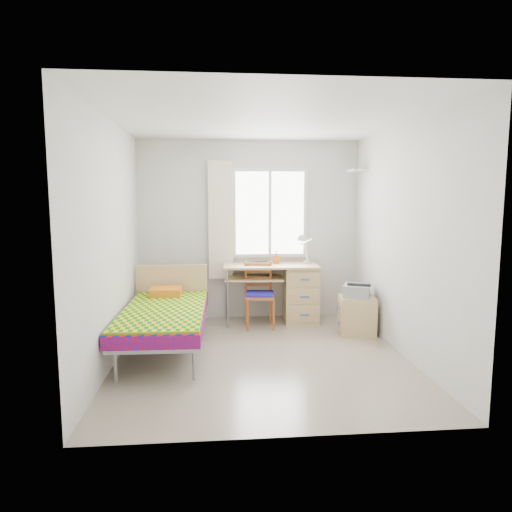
{
  "coord_description": "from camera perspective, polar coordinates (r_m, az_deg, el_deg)",
  "views": [
    {
      "loc": [
        -0.5,
        -4.92,
        1.78
      ],
      "look_at": [
        -0.01,
        0.55,
        1.07
      ],
      "focal_mm": 32.0,
      "sensor_mm": 36.0,
      "label": 1
    }
  ],
  "objects": [
    {
      "name": "bed",
      "position": [
        5.49,
        -11.31,
        -7.1
      ],
      "size": [
        0.98,
        2.03,
        0.87
      ],
      "rotation": [
        0.0,
        0.0,
        -0.02
      ],
      "color": "gray",
      "rests_on": "floor"
    },
    {
      "name": "wall_back",
      "position": [
        6.7,
        -0.84,
        3.24
      ],
      "size": [
        3.2,
        0.0,
        3.2
      ],
      "primitive_type": "plane",
      "rotation": [
        1.57,
        0.0,
        0.0
      ],
      "color": "silver",
      "rests_on": "ground"
    },
    {
      "name": "book",
      "position": [
        6.53,
        0.34,
        -3.15
      ],
      "size": [
        0.26,
        0.31,
        0.02
      ],
      "primitive_type": "imported",
      "rotation": [
        0.0,
        0.0,
        0.26
      ],
      "color": "gray",
      "rests_on": "desk"
    },
    {
      "name": "wall_left",
      "position": [
        5.06,
        -17.67,
        1.57
      ],
      "size": [
        0.0,
        3.5,
        3.5
      ],
      "primitive_type": "plane",
      "rotation": [
        1.57,
        0.0,
        1.57
      ],
      "color": "silver",
      "rests_on": "ground"
    },
    {
      "name": "window",
      "position": [
        6.7,
        1.74,
        5.38
      ],
      "size": [
        1.1,
        0.04,
        1.3
      ],
      "color": "white",
      "rests_on": "wall_back"
    },
    {
      "name": "pen_cup",
      "position": [
        6.6,
        2.54,
        -0.44
      ],
      "size": [
        0.09,
        0.09,
        0.11
      ],
      "primitive_type": "cylinder",
      "rotation": [
        0.0,
        0.0,
        -0.06
      ],
      "color": "orange",
      "rests_on": "desk"
    },
    {
      "name": "curtain",
      "position": [
        6.61,
        -4.45,
        4.47
      ],
      "size": [
        0.35,
        0.05,
        1.7
      ],
      "primitive_type": "cube",
      "color": "white",
      "rests_on": "wall_back"
    },
    {
      "name": "desk",
      "position": [
        6.6,
        4.97,
        -4.31
      ],
      "size": [
        1.36,
        0.69,
        0.83
      ],
      "rotation": [
        0.0,
        0.0,
        -0.06
      ],
      "color": "tan",
      "rests_on": "floor"
    },
    {
      "name": "chair",
      "position": [
        6.29,
        0.46,
        -4.32
      ],
      "size": [
        0.44,
        0.44,
        0.9
      ],
      "rotation": [
        0.0,
        0.0,
        -0.15
      ],
      "color": "brown",
      "rests_on": "floor"
    },
    {
      "name": "floating_shelf",
      "position": [
        6.63,
        12.54,
        10.38
      ],
      "size": [
        0.2,
        0.32,
        0.03
      ],
      "primitive_type": "cube",
      "color": "white",
      "rests_on": "wall_right"
    },
    {
      "name": "laptop",
      "position": [
        6.5,
        0.19,
        -0.92
      ],
      "size": [
        0.4,
        0.31,
        0.03
      ],
      "primitive_type": "imported",
      "rotation": [
        0.0,
        0.0,
        0.28
      ],
      "color": "black",
      "rests_on": "desk"
    },
    {
      "name": "cabinet",
      "position": [
        6.16,
        12.44,
        -7.23
      ],
      "size": [
        0.51,
        0.46,
        0.5
      ],
      "rotation": [
        0.0,
        0.0,
        -0.12
      ],
      "color": "#D6B76E",
      "rests_on": "floor"
    },
    {
      "name": "wall_right",
      "position": [
        5.37,
        17.93,
        1.87
      ],
      "size": [
        0.0,
        3.5,
        3.5
      ],
      "primitive_type": "plane",
      "rotation": [
        1.57,
        0.0,
        -1.57
      ],
      "color": "silver",
      "rests_on": "ground"
    },
    {
      "name": "floor",
      "position": [
        5.25,
        0.65,
        -12.45
      ],
      "size": [
        3.5,
        3.5,
        0.0
      ],
      "primitive_type": "plane",
      "color": "#BCAD93",
      "rests_on": "ground"
    },
    {
      "name": "ceiling",
      "position": [
        5.01,
        0.69,
        16.78
      ],
      "size": [
        3.5,
        3.5,
        0.0
      ],
      "primitive_type": "plane",
      "rotation": [
        3.14,
        0.0,
        0.0
      ],
      "color": "white",
      "rests_on": "wall_back"
    },
    {
      "name": "printer",
      "position": [
        6.1,
        12.49,
        -4.18
      ],
      "size": [
        0.45,
        0.47,
        0.16
      ],
      "rotation": [
        0.0,
        0.0,
        -0.39
      ],
      "color": "#A8AAB1",
      "rests_on": "cabinet"
    },
    {
      "name": "task_lamp",
      "position": [
        6.49,
        6.04,
        1.29
      ],
      "size": [
        0.23,
        0.33,
        0.43
      ],
      "rotation": [
        0.0,
        0.0,
        -0.05
      ],
      "color": "white",
      "rests_on": "desk"
    }
  ]
}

